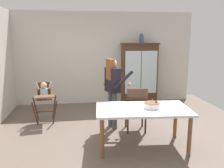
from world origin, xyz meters
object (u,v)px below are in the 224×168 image
(ceramic_vase, at_px, (141,39))
(dining_table, at_px, (143,113))
(dining_chair_far_side, at_px, (136,107))
(china_cabinet, at_px, (139,73))
(adult_person, at_px, (113,85))
(high_chair_with_toddler, at_px, (44,95))
(birthday_cake, at_px, (152,105))

(ceramic_vase, distance_m, dining_table, 3.21)
(ceramic_vase, bearing_deg, dining_chair_far_side, -106.82)
(china_cabinet, distance_m, adult_person, 2.15)
(ceramic_vase, relative_size, adult_person, 0.18)
(china_cabinet, relative_size, high_chair_with_toddler, 1.90)
(high_chair_with_toddler, xyz_separation_m, dining_chair_far_side, (1.98, -0.93, -0.10))
(ceramic_vase, bearing_deg, high_chair_with_toddler, -154.61)
(high_chair_with_toddler, height_order, dining_chair_far_side, dining_chair_far_side)
(ceramic_vase, height_order, adult_person, ceramic_vase)
(china_cabinet, relative_size, ceramic_vase, 6.68)
(dining_chair_far_side, bearing_deg, high_chair_with_toddler, -19.86)
(china_cabinet, bearing_deg, dining_table, -103.25)
(adult_person, bearing_deg, china_cabinet, -51.58)
(adult_person, height_order, dining_table, adult_person)
(dining_table, bearing_deg, birthday_cake, -12.29)
(ceramic_vase, distance_m, dining_chair_far_side, 2.66)
(dining_table, height_order, dining_chair_far_side, dining_chair_far_side)
(dining_table, height_order, birthday_cake, birthday_cake)
(high_chair_with_toddler, height_order, adult_person, adult_person)
(dining_table, xyz_separation_m, dining_chair_far_side, (0.05, 0.68, -0.10))
(adult_person, relative_size, dining_chair_far_side, 1.59)
(high_chair_with_toddler, relative_size, adult_person, 0.62)
(ceramic_vase, xyz_separation_m, dining_chair_far_side, (-0.66, -2.18, -1.37))
(ceramic_vase, xyz_separation_m, adult_person, (-1.11, -1.87, -0.95))
(china_cabinet, xyz_separation_m, adult_person, (-1.07, -1.86, 0.06))
(adult_person, bearing_deg, high_chair_with_toddler, 46.48)
(ceramic_vase, height_order, dining_table, ceramic_vase)
(dining_table, distance_m, birthday_cake, 0.22)
(high_chair_with_toddler, xyz_separation_m, adult_person, (1.53, -0.61, 0.31))
(adult_person, height_order, birthday_cake, adult_person)
(china_cabinet, height_order, high_chair_with_toddler, china_cabinet)
(high_chair_with_toddler, distance_m, dining_chair_far_side, 2.19)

